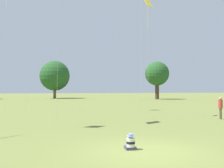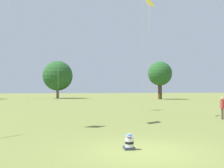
% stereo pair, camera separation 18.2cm
% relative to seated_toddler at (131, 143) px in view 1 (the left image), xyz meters
% --- Properties ---
extents(ground_plane, '(300.00, 300.00, 0.00)m').
position_rel_seated_toddler_xyz_m(ground_plane, '(0.41, -0.42, -0.24)').
color(ground_plane, olive).
extents(seated_toddler, '(0.41, 0.50, 0.58)m').
position_rel_seated_toddler_xyz_m(seated_toddler, '(0.00, 0.00, 0.00)').
color(seated_toddler, '#383D56').
rests_on(seated_toddler, ground).
extents(person_standing_1, '(0.40, 0.40, 1.65)m').
position_rel_seated_toddler_xyz_m(person_standing_1, '(9.68, 7.52, 0.76)').
color(person_standing_1, brown).
rests_on(person_standing_1, ground).
extents(kite_5, '(1.10, 1.00, 9.77)m').
position_rel_seated_toddler_xyz_m(kite_5, '(5.19, 10.59, 8.81)').
color(kite_5, yellow).
rests_on(kite_5, ground).
extents(distant_tree_2, '(5.48, 5.48, 8.60)m').
position_rel_seated_toddler_xyz_m(distant_tree_2, '(22.35, 45.77, 5.54)').
color(distant_tree_2, '#473323').
rests_on(distant_tree_2, ground).
extents(distant_tree_3, '(7.47, 7.47, 9.41)m').
position_rel_seated_toddler_xyz_m(distant_tree_3, '(0.09, 57.76, 5.42)').
color(distant_tree_3, brown).
rests_on(distant_tree_3, ground).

